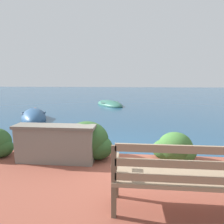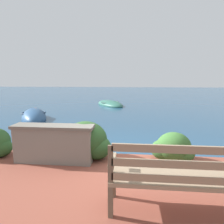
% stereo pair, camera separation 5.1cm
% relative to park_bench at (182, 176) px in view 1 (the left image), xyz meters
% --- Properties ---
extents(ground_plane, '(80.00, 80.00, 0.00)m').
position_rel_park_bench_xyz_m(ground_plane, '(-0.84, 1.90, -0.71)').
color(ground_plane, navy).
extents(park_bench, '(1.71, 0.48, 0.93)m').
position_rel_park_bench_xyz_m(park_bench, '(0.00, 0.00, 0.00)').
color(park_bench, brown).
rests_on(park_bench, patio_terrace).
extents(stone_wall, '(1.60, 0.39, 0.75)m').
position_rel_park_bench_xyz_m(stone_wall, '(-2.11, 1.35, -0.11)').
color(stone_wall, slate).
rests_on(stone_wall, patio_terrace).
extents(hedge_clump_left, '(1.14, 0.82, 0.77)m').
position_rel_park_bench_xyz_m(hedge_clump_left, '(-1.55, 1.63, -0.15)').
color(hedge_clump_left, '#284C23').
rests_on(hedge_clump_left, patio_terrace).
extents(hedge_clump_centre, '(0.86, 0.62, 0.58)m').
position_rel_park_bench_xyz_m(hedge_clump_centre, '(0.26, 1.65, -0.23)').
color(hedge_clump_centre, '#38662D').
rests_on(hedge_clump_centre, patio_terrace).
extents(rowboat_nearest, '(2.10, 2.75, 0.86)m').
position_rel_park_bench_xyz_m(rowboat_nearest, '(-5.10, 6.39, -0.63)').
color(rowboat_nearest, '#2D517A').
rests_on(rowboat_nearest, ground_plane).
extents(rowboat_mid, '(2.67, 3.18, 0.60)m').
position_rel_park_bench_xyz_m(rowboat_mid, '(-2.12, 11.63, -0.65)').
color(rowboat_mid, '#336B5B').
rests_on(rowboat_mid, ground_plane).
extents(mooring_buoy, '(0.40, 0.40, 0.36)m').
position_rel_park_bench_xyz_m(mooring_buoy, '(-5.99, 8.32, -0.64)').
color(mooring_buoy, orange).
rests_on(mooring_buoy, ground_plane).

